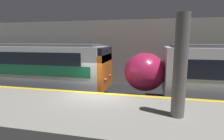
# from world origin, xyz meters

# --- Properties ---
(ground_plane) EXTENTS (120.00, 120.00, 0.00)m
(ground_plane) POSITION_xyz_m (0.00, 0.00, 0.00)
(ground_plane) COLOR black
(platform) EXTENTS (40.00, 4.05, 1.13)m
(platform) POSITION_xyz_m (0.00, -2.02, 0.56)
(platform) COLOR gray
(platform) RESTS_ON ground
(station_rear_barrier) EXTENTS (50.00, 0.15, 5.37)m
(station_rear_barrier) POSITION_xyz_m (0.00, 6.18, 2.69)
(station_rear_barrier) COLOR #B2AD9E
(station_rear_barrier) RESTS_ON ground
(support_pillar_near) EXTENTS (0.45, 0.45, 3.47)m
(support_pillar_near) POSITION_xyz_m (3.45, -2.09, 2.86)
(support_pillar_near) COLOR slate
(support_pillar_near) RESTS_ON platform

